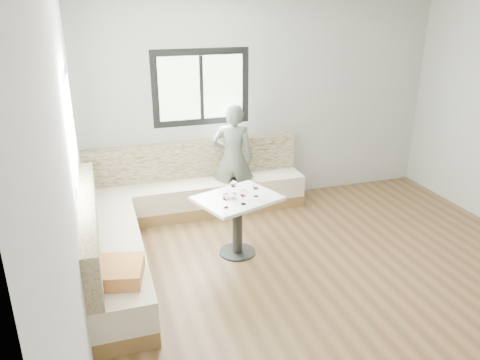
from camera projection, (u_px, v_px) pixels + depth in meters
name	position (u px, v px, depth m)	size (l,w,h in m)	color
room	(350.00, 154.00, 4.28)	(5.01, 5.01, 2.81)	brown
banquette	(165.00, 213.00, 5.60)	(2.91, 2.80, 0.95)	brown
table	(237.00, 211.00, 5.20)	(1.03, 0.91, 0.70)	black
person	(233.00, 158.00, 6.22)	(0.55, 0.36, 1.50)	#555D56
olive_ramekin	(231.00, 196.00, 5.11)	(0.10, 0.10, 0.04)	white
wine_glass_a	(226.00, 197.00, 4.84)	(0.08, 0.08, 0.17)	white
wine_glass_b	(243.00, 194.00, 4.92)	(0.08, 0.08, 0.17)	white
wine_glass_c	(256.00, 187.00, 5.11)	(0.08, 0.08, 0.17)	white
wine_glass_d	(234.00, 184.00, 5.18)	(0.08, 0.08, 0.17)	white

